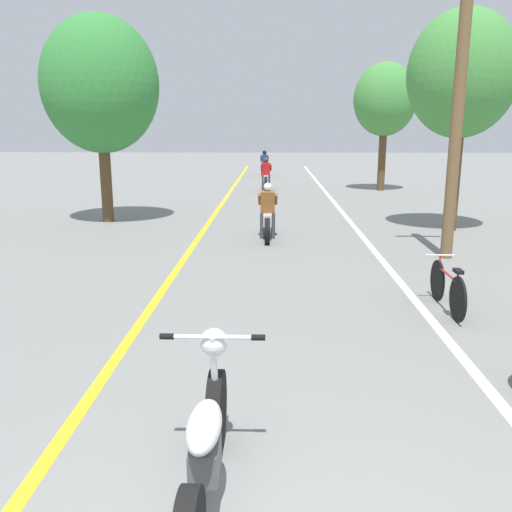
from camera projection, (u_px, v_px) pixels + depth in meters
lane_stripe_center at (209, 222)px, 15.59m from camera, size 0.14×48.00×0.01m
lane_stripe_edge at (351, 223)px, 15.46m from camera, size 0.14×48.00×0.01m
utility_pole at (459, 94)px, 10.58m from camera, size 1.10×0.24×6.41m
roadside_tree_right_near at (462, 75)px, 13.53m from camera, size 2.74×2.47×5.54m
roadside_tree_right_far at (385, 100)px, 22.85m from camera, size 2.65×2.38×5.36m
roadside_tree_left at (100, 85)px, 14.89m from camera, size 3.24×2.91×5.68m
motorcycle_foreground at (206, 445)px, 3.83m from camera, size 0.82×2.21×1.09m
motorcycle_rider_lead at (268, 218)px, 13.23m from camera, size 0.50×2.00×1.36m
motorcycle_rider_mid at (266, 178)px, 23.68m from camera, size 0.50×2.18×1.41m
motorcycle_rider_far at (264, 166)px, 31.06m from camera, size 0.50×2.13×1.43m
bicycle_parked at (447, 288)px, 7.97m from camera, size 0.44×1.61×0.75m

